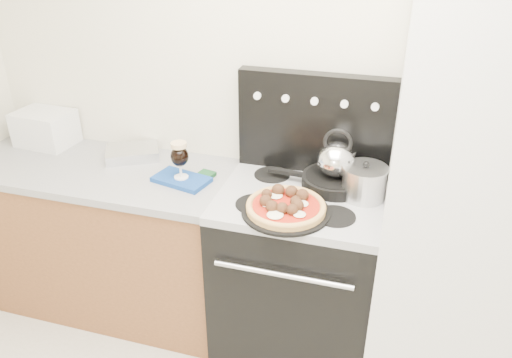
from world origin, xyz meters
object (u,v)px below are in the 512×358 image
at_px(pizza, 286,205).
at_px(tea_kettle, 336,157).
at_px(stove_body, 297,276).
at_px(fridge, 462,214).
at_px(skillet, 334,181).
at_px(stock_pot, 364,183).
at_px(base_cabinet, 109,240).
at_px(toaster_oven, 45,128).
at_px(oven_mitt, 181,180).
at_px(pizza_pan, 286,211).
at_px(beer_glass, 180,160).

relative_size(pizza, tea_kettle, 1.73).
distance_m(stove_body, fridge, 0.87).
relative_size(pizza, skillet, 1.11).
bearing_deg(stock_pot, fridge, -11.03).
bearing_deg(base_cabinet, toaster_oven, 157.15).
bearing_deg(tea_kettle, base_cabinet, -159.84).
distance_m(fridge, oven_mitt, 1.31).
distance_m(stove_body, toaster_oven, 1.65).
relative_size(fridge, tea_kettle, 9.46).
height_order(skillet, tea_kettle, tea_kettle).
bearing_deg(toaster_oven, stove_body, -3.15).
height_order(toaster_oven, tea_kettle, tea_kettle).
distance_m(fridge, tea_kettle, 0.60).
relative_size(skillet, tea_kettle, 1.56).
relative_size(skillet, stock_pot, 1.57).
distance_m(pizza_pan, tea_kettle, 0.37).
bearing_deg(tea_kettle, oven_mitt, -154.43).
xyz_separation_m(fridge, tea_kettle, (-0.56, 0.15, 0.13)).
relative_size(pizza_pan, skillet, 1.25).
height_order(base_cabinet, oven_mitt, oven_mitt).
distance_m(toaster_oven, pizza, 1.55).
height_order(base_cabinet, toaster_oven, toaster_oven).
xyz_separation_m(oven_mitt, skillet, (0.74, 0.13, 0.04)).
height_order(toaster_oven, pizza_pan, toaster_oven).
height_order(oven_mitt, beer_glass, beer_glass).
height_order(fridge, pizza, fridge).
height_order(oven_mitt, tea_kettle, tea_kettle).
distance_m(pizza, skillet, 0.34).
distance_m(fridge, stock_pot, 0.43).
distance_m(oven_mitt, pizza, 0.60).
bearing_deg(oven_mitt, pizza, -16.41).
xyz_separation_m(oven_mitt, pizza_pan, (0.57, -0.17, 0.01)).
height_order(oven_mitt, skillet, skillet).
relative_size(base_cabinet, stock_pot, 7.29).
relative_size(base_cabinet, tea_kettle, 7.22).
bearing_deg(fridge, stove_body, 177.95).
relative_size(stove_body, skillet, 2.81).
relative_size(base_cabinet, toaster_oven, 4.69).
relative_size(toaster_oven, beer_glass, 1.61).
bearing_deg(fridge, tea_kettle, 165.40).
bearing_deg(fridge, pizza, -168.40).
bearing_deg(fridge, toaster_oven, 174.09).
bearing_deg(skillet, toaster_oven, 177.11).
xyz_separation_m(beer_glass, pizza, (0.57, -0.17, -0.06)).
bearing_deg(beer_glass, base_cabinet, 176.34).
bearing_deg(toaster_oven, tea_kettle, 1.61).
bearing_deg(toaster_oven, pizza_pan, -9.75).
distance_m(base_cabinet, oven_mitt, 0.70).
height_order(stove_body, oven_mitt, oven_mitt).
bearing_deg(base_cabinet, tea_kettle, 4.47).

